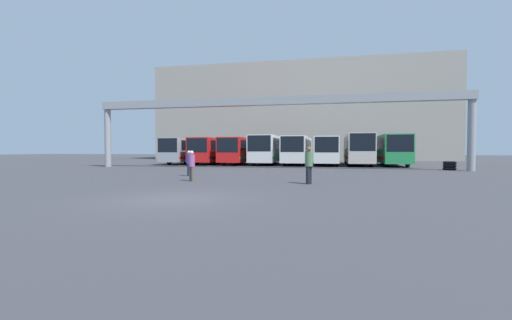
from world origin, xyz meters
TOP-DOWN VIEW (x-y plane):
  - ground_plane at (0.00, 0.00)m, footprint 200.00×200.00m
  - building_backdrop at (0.00, 49.38)m, footprint 48.59×12.00m
  - overhead_gantry at (0.00, 19.08)m, footprint 33.01×0.80m
  - bus_slot_0 at (-11.60, 28.38)m, footprint 2.44×11.58m
  - bus_slot_1 at (-8.29, 28.44)m, footprint 2.50×11.68m
  - bus_slot_2 at (-4.97, 27.61)m, footprint 2.49×10.03m
  - bus_slot_3 at (-1.66, 28.23)m, footprint 2.61×11.28m
  - bus_slot_4 at (1.66, 28.83)m, footprint 2.52×12.47m
  - bus_slot_5 at (4.97, 27.72)m, footprint 2.49×10.26m
  - bus_slot_6 at (8.29, 28.47)m, footprint 2.57×11.76m
  - bus_slot_7 at (11.60, 27.72)m, footprint 2.60×10.24m
  - pedestrian_near_left at (4.26, 6.22)m, footprint 0.39×0.39m
  - pedestrian_mid_right at (-3.64, 9.81)m, footprint 0.34×0.34m
  - pedestrian_mid_left at (-2.03, 6.42)m, footprint 0.34×0.34m
  - tire_stack at (15.06, 20.34)m, footprint 1.04×1.04m

SIDE VIEW (x-z plane):
  - ground_plane at x=0.00m, z-range 0.00..0.00m
  - tire_stack at x=15.06m, z-range 0.00..0.72m
  - pedestrian_mid_right at x=-3.64m, z-range 0.05..1.70m
  - pedestrian_mid_left at x=-2.03m, z-range 0.05..1.71m
  - pedestrian_near_left at x=4.26m, z-range 0.06..1.91m
  - bus_slot_1 at x=-8.29m, z-range 0.23..3.23m
  - bus_slot_2 at x=-4.97m, z-range 0.23..3.23m
  - bus_slot_0 at x=-11.60m, z-range 0.23..3.24m
  - bus_slot_5 at x=4.97m, z-range 0.23..3.27m
  - bus_slot_4 at x=1.66m, z-range 0.24..3.36m
  - bus_slot_7 at x=11.60m, z-range 0.24..3.42m
  - bus_slot_3 at x=-1.66m, z-range 0.24..3.48m
  - bus_slot_6 at x=8.29m, z-range 0.25..3.59m
  - overhead_gantry at x=0.00m, z-range 2.25..8.60m
  - building_backdrop at x=0.00m, z-range 0.00..15.88m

